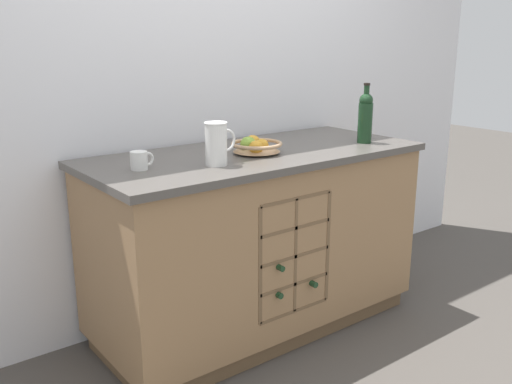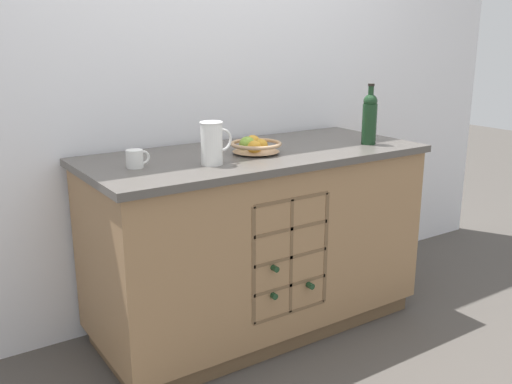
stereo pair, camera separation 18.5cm
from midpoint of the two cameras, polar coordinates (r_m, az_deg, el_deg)
name	(u,v)px [view 2 (the right image)]	position (r m, az deg, el deg)	size (l,w,h in m)	color
ground_plane	(256,324)	(3.12, 1.74, -13.09)	(14.00, 14.00, 0.00)	#4C4742
back_wall	(213,77)	(3.10, -2.63, 11.45)	(4.40, 0.06, 2.55)	white
kitchen_island	(256,240)	(2.92, 1.84, -4.89)	(1.69, 0.75, 0.94)	brown
fruit_bowl	(255,146)	(2.74, 1.85, 4.64)	(0.25, 0.25, 0.09)	tan
white_pitcher	(212,142)	(2.49, -2.27, 4.99)	(0.15, 0.10, 0.19)	white
ceramic_mug	(136,159)	(2.48, -9.87, 3.28)	(0.11, 0.07, 0.08)	white
standing_wine_bottle	(370,117)	(3.04, 13.02, 7.28)	(0.08, 0.08, 0.31)	#19381E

